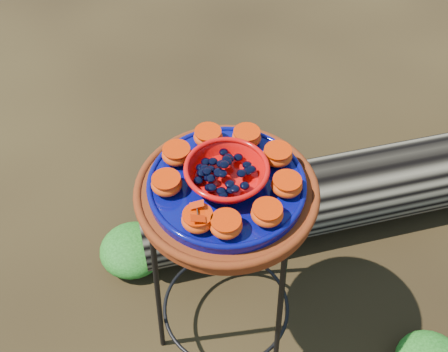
% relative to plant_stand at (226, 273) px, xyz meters
% --- Properties ---
extents(ground, '(60.00, 60.00, 0.00)m').
position_rel_plant_stand_xyz_m(ground, '(0.00, 0.00, -0.35)').
color(ground, black).
extents(plant_stand, '(0.44, 0.44, 0.70)m').
position_rel_plant_stand_xyz_m(plant_stand, '(0.00, 0.00, 0.00)').
color(plant_stand, black).
rests_on(plant_stand, ground).
extents(terracotta_saucer, '(0.45, 0.45, 0.04)m').
position_rel_plant_stand_xyz_m(terracotta_saucer, '(0.00, 0.00, 0.37)').
color(terracotta_saucer, '#682F0A').
rests_on(terracotta_saucer, plant_stand).
extents(cobalt_plate, '(0.38, 0.38, 0.03)m').
position_rel_plant_stand_xyz_m(cobalt_plate, '(0.00, 0.00, 0.40)').
color(cobalt_plate, '#0D0947').
rests_on(cobalt_plate, terracotta_saucer).
extents(red_bowl, '(0.19, 0.19, 0.05)m').
position_rel_plant_stand_xyz_m(red_bowl, '(0.00, 0.00, 0.44)').
color(red_bowl, red).
rests_on(red_bowl, cobalt_plate).
extents(glass_gems, '(0.15, 0.15, 0.03)m').
position_rel_plant_stand_xyz_m(glass_gems, '(0.00, 0.00, 0.48)').
color(glass_gems, black).
rests_on(glass_gems, red_bowl).
extents(orange_half_0, '(0.07, 0.07, 0.04)m').
position_rel_plant_stand_xyz_m(orange_half_0, '(-0.03, -0.14, 0.43)').
color(orange_half_0, '#D44300').
rests_on(orange_half_0, cobalt_plate).
extents(orange_half_1, '(0.07, 0.07, 0.04)m').
position_rel_plant_stand_xyz_m(orange_half_1, '(0.03, -0.14, 0.43)').
color(orange_half_1, '#D44300').
rests_on(orange_half_1, cobalt_plate).
extents(orange_half_2, '(0.07, 0.07, 0.04)m').
position_rel_plant_stand_xyz_m(orange_half_2, '(0.12, -0.09, 0.43)').
color(orange_half_2, '#D44300').
rests_on(orange_half_2, cobalt_plate).
extents(orange_half_3, '(0.07, 0.07, 0.04)m').
position_rel_plant_stand_xyz_m(orange_half_3, '(0.14, 0.01, 0.43)').
color(orange_half_3, '#D44300').
rests_on(orange_half_3, cobalt_plate).
extents(orange_half_4, '(0.07, 0.07, 0.04)m').
position_rel_plant_stand_xyz_m(orange_half_4, '(0.10, 0.10, 0.43)').
color(orange_half_4, '#D44300').
rests_on(orange_half_4, cobalt_plate).
extents(orange_half_5, '(0.07, 0.07, 0.04)m').
position_rel_plant_stand_xyz_m(orange_half_5, '(0.02, 0.14, 0.43)').
color(orange_half_5, '#D44300').
rests_on(orange_half_5, cobalt_plate).
extents(orange_half_6, '(0.07, 0.07, 0.04)m').
position_rel_plant_stand_xyz_m(orange_half_6, '(-0.08, 0.12, 0.43)').
color(orange_half_6, '#D44300').
rests_on(orange_half_6, cobalt_plate).
extents(orange_half_7, '(0.07, 0.07, 0.04)m').
position_rel_plant_stand_xyz_m(orange_half_7, '(-0.14, 0.04, 0.43)').
color(orange_half_7, '#D44300').
rests_on(orange_half_7, cobalt_plate).
extents(orange_half_8, '(0.07, 0.07, 0.04)m').
position_rel_plant_stand_xyz_m(orange_half_8, '(-0.13, -0.06, 0.43)').
color(orange_half_8, '#D44300').
rests_on(orange_half_8, cobalt_plate).
extents(butterfly, '(0.08, 0.07, 0.01)m').
position_rel_plant_stand_xyz_m(butterfly, '(-0.03, -0.14, 0.46)').
color(butterfly, '#B81E00').
rests_on(butterfly, orange_half_0).
extents(driftwood_log, '(1.56, 1.11, 0.29)m').
position_rel_plant_stand_xyz_m(driftwood_log, '(0.31, 0.59, -0.20)').
color(driftwood_log, black).
rests_on(driftwood_log, ground).
extents(foliage_left, '(0.24, 0.24, 0.12)m').
position_rel_plant_stand_xyz_m(foliage_left, '(-0.40, 0.19, -0.29)').
color(foliage_left, '#13400C').
rests_on(foliage_left, ground).
extents(foliage_back, '(0.27, 0.27, 0.13)m').
position_rel_plant_stand_xyz_m(foliage_back, '(-0.22, 0.51, -0.28)').
color(foliage_back, '#13400C').
rests_on(foliage_back, ground).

